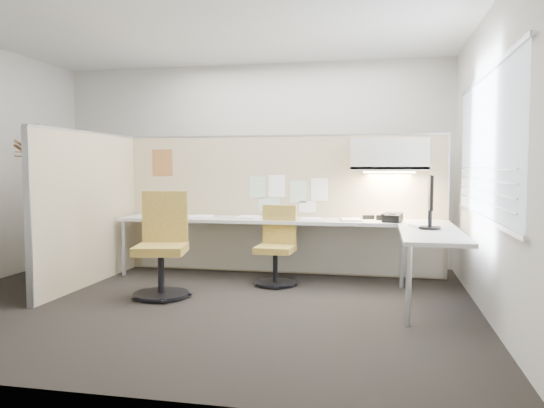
% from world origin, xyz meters
% --- Properties ---
extents(floor, '(5.50, 4.50, 0.01)m').
position_xyz_m(floor, '(0.00, 0.00, -0.01)').
color(floor, black).
rests_on(floor, ground).
extents(ceiling, '(5.50, 4.50, 0.01)m').
position_xyz_m(ceiling, '(0.00, 0.00, 2.80)').
color(ceiling, white).
rests_on(ceiling, wall_back).
extents(wall_back, '(5.50, 0.02, 2.80)m').
position_xyz_m(wall_back, '(0.00, 2.25, 1.40)').
color(wall_back, beige).
rests_on(wall_back, ground).
extents(wall_front, '(5.50, 0.02, 2.80)m').
position_xyz_m(wall_front, '(0.00, -2.25, 1.40)').
color(wall_front, beige).
rests_on(wall_front, ground).
extents(wall_right, '(0.02, 4.50, 2.80)m').
position_xyz_m(wall_right, '(2.75, 0.00, 1.40)').
color(wall_right, beige).
rests_on(wall_right, ground).
extents(window_pane, '(0.01, 2.80, 1.30)m').
position_xyz_m(window_pane, '(2.73, 0.00, 1.55)').
color(window_pane, '#A3AFBD').
rests_on(window_pane, wall_right).
extents(partition_back, '(4.10, 0.06, 1.75)m').
position_xyz_m(partition_back, '(0.55, 1.60, 0.88)').
color(partition_back, '#C6AF89').
rests_on(partition_back, floor).
extents(partition_left, '(0.06, 2.20, 1.75)m').
position_xyz_m(partition_left, '(-1.50, 0.50, 0.88)').
color(partition_left, '#C6AF89').
rests_on(partition_left, floor).
extents(desk, '(4.00, 2.07, 0.73)m').
position_xyz_m(desk, '(0.93, 1.13, 0.60)').
color(desk, beige).
rests_on(desk, floor).
extents(overhead_bin, '(0.90, 0.36, 0.38)m').
position_xyz_m(overhead_bin, '(1.90, 1.39, 1.51)').
color(overhead_bin, beige).
rests_on(overhead_bin, partition_back).
extents(task_light_strip, '(0.60, 0.06, 0.02)m').
position_xyz_m(task_light_strip, '(1.90, 1.39, 1.30)').
color(task_light_strip, '#FFEABF').
rests_on(task_light_strip, overhead_bin).
extents(pinned_papers, '(1.01, 0.00, 0.47)m').
position_xyz_m(pinned_papers, '(0.63, 1.57, 1.03)').
color(pinned_papers, '#8CBF8C').
rests_on(pinned_papers, partition_back).
extents(poster, '(0.28, 0.00, 0.35)m').
position_xyz_m(poster, '(-1.05, 1.57, 1.42)').
color(poster, orange).
rests_on(poster, partition_back).
extents(chair_left, '(0.60, 0.62, 1.09)m').
position_xyz_m(chair_left, '(-0.45, 0.13, 0.51)').
color(chair_left, black).
rests_on(chair_left, floor).
extents(chair_right, '(0.48, 0.48, 0.90)m').
position_xyz_m(chair_right, '(0.63, 0.92, 0.42)').
color(chair_right, black).
rests_on(chair_right, floor).
extents(monitor, '(0.21, 0.52, 0.54)m').
position_xyz_m(monitor, '(2.30, 0.51, 1.04)').
color(monitor, black).
rests_on(monitor, desk).
extents(phone, '(0.26, 0.24, 0.12)m').
position_xyz_m(phone, '(1.94, 1.13, 0.78)').
color(phone, black).
rests_on(phone, desk).
extents(stapler, '(0.15, 0.07, 0.05)m').
position_xyz_m(stapler, '(1.66, 1.43, 0.76)').
color(stapler, black).
rests_on(stapler, desk).
extents(tape_dispenser, '(0.11, 0.09, 0.06)m').
position_xyz_m(tape_dispenser, '(1.81, 1.34, 0.76)').
color(tape_dispenser, black).
rests_on(tape_dispenser, desk).
extents(coat_hook, '(0.18, 0.41, 1.26)m').
position_xyz_m(coat_hook, '(-1.58, -0.46, 1.43)').
color(coat_hook, silver).
rests_on(coat_hook, partition_left).
extents(paper_stack_0, '(0.26, 0.32, 0.02)m').
position_xyz_m(paper_stack_0, '(-0.91, 1.22, 0.74)').
color(paper_stack_0, white).
rests_on(paper_stack_0, desk).
extents(paper_stack_1, '(0.24, 0.30, 0.02)m').
position_xyz_m(paper_stack_1, '(-0.40, 1.25, 0.74)').
color(paper_stack_1, white).
rests_on(paper_stack_1, desk).
extents(paper_stack_2, '(0.24, 0.31, 0.03)m').
position_xyz_m(paper_stack_2, '(0.22, 1.17, 0.75)').
color(paper_stack_2, white).
rests_on(paper_stack_2, desk).
extents(paper_stack_3, '(0.26, 0.32, 0.02)m').
position_xyz_m(paper_stack_3, '(0.99, 1.25, 0.74)').
color(paper_stack_3, white).
rests_on(paper_stack_3, desk).
extents(paper_stack_4, '(0.28, 0.34, 0.02)m').
position_xyz_m(paper_stack_4, '(1.46, 1.21, 0.74)').
color(paper_stack_4, white).
rests_on(paper_stack_4, desk).
extents(paper_stack_5, '(0.30, 0.35, 0.02)m').
position_xyz_m(paper_stack_5, '(2.25, 0.70, 0.74)').
color(paper_stack_5, white).
rests_on(paper_stack_5, desk).
extents(paper_stack_6, '(0.26, 0.32, 0.01)m').
position_xyz_m(paper_stack_6, '(-0.51, 1.24, 0.74)').
color(paper_stack_6, white).
rests_on(paper_stack_6, desk).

